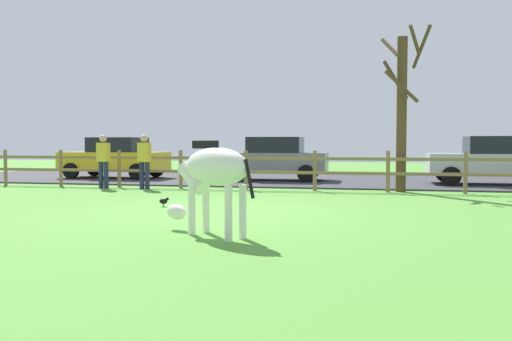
{
  "coord_description": "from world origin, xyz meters",
  "views": [
    {
      "loc": [
        3.03,
        -10.33,
        1.36
      ],
      "look_at": [
        0.59,
        0.56,
        0.8
      ],
      "focal_mm": 37.24,
      "sensor_mm": 36.0,
      "label": 1
    }
  ],
  "objects_px": {
    "bare_tree": "(402,107)",
    "visitor_right_of_tree": "(144,159)",
    "zebra": "(213,174)",
    "parked_car_silver": "(493,160)",
    "crow_on_grass": "(164,201)",
    "parked_car_grey": "(273,158)",
    "visitor_left_of_tree": "(103,159)",
    "parked_car_yellow": "(115,157)"
  },
  "relations": [
    {
      "from": "bare_tree",
      "to": "visitor_left_of_tree",
      "type": "xyz_separation_m",
      "value": [
        -8.86,
        -0.75,
        -1.49
      ]
    },
    {
      "from": "parked_car_grey",
      "to": "visitor_left_of_tree",
      "type": "height_order",
      "value": "visitor_left_of_tree"
    },
    {
      "from": "bare_tree",
      "to": "parked_car_grey",
      "type": "bearing_deg",
      "value": 142.85
    },
    {
      "from": "zebra",
      "to": "parked_car_silver",
      "type": "relative_size",
      "value": 0.43
    },
    {
      "from": "visitor_left_of_tree",
      "to": "crow_on_grass",
      "type": "bearing_deg",
      "value": -48.13
    },
    {
      "from": "crow_on_grass",
      "to": "parked_car_grey",
      "type": "relative_size",
      "value": 0.05
    },
    {
      "from": "parked_car_silver",
      "to": "visitor_right_of_tree",
      "type": "bearing_deg",
      "value": -161.29
    },
    {
      "from": "parked_car_grey",
      "to": "parked_car_silver",
      "type": "bearing_deg",
      "value": -3.53
    },
    {
      "from": "parked_car_yellow",
      "to": "visitor_right_of_tree",
      "type": "height_order",
      "value": "visitor_right_of_tree"
    },
    {
      "from": "parked_car_silver",
      "to": "visitor_left_of_tree",
      "type": "xyz_separation_m",
      "value": [
        -11.87,
        -3.6,
        0.06
      ]
    },
    {
      "from": "parked_car_grey",
      "to": "bare_tree",
      "type": "bearing_deg",
      "value": -37.15
    },
    {
      "from": "bare_tree",
      "to": "parked_car_grey",
      "type": "distance_m",
      "value": 5.69
    },
    {
      "from": "parked_car_yellow",
      "to": "crow_on_grass",
      "type": "bearing_deg",
      "value": -56.48
    },
    {
      "from": "bare_tree",
      "to": "visitor_right_of_tree",
      "type": "relative_size",
      "value": 2.82
    },
    {
      "from": "visitor_left_of_tree",
      "to": "visitor_right_of_tree",
      "type": "bearing_deg",
      "value": 1.41
    },
    {
      "from": "crow_on_grass",
      "to": "visitor_left_of_tree",
      "type": "xyz_separation_m",
      "value": [
        -3.67,
        4.1,
        0.78
      ]
    },
    {
      "from": "bare_tree",
      "to": "parked_car_yellow",
      "type": "distance_m",
      "value": 11.11
    },
    {
      "from": "visitor_left_of_tree",
      "to": "bare_tree",
      "type": "bearing_deg",
      "value": 4.85
    },
    {
      "from": "bare_tree",
      "to": "visitor_left_of_tree",
      "type": "bearing_deg",
      "value": -175.15
    },
    {
      "from": "crow_on_grass",
      "to": "parked_car_yellow",
      "type": "height_order",
      "value": "parked_car_yellow"
    },
    {
      "from": "crow_on_grass",
      "to": "parked_car_yellow",
      "type": "bearing_deg",
      "value": 123.52
    },
    {
      "from": "parked_car_grey",
      "to": "visitor_right_of_tree",
      "type": "relative_size",
      "value": 2.46
    },
    {
      "from": "parked_car_silver",
      "to": "crow_on_grass",
      "type": "bearing_deg",
      "value": -136.8
    },
    {
      "from": "visitor_right_of_tree",
      "to": "parked_car_grey",
      "type": "bearing_deg",
      "value": 51.81
    },
    {
      "from": "bare_tree",
      "to": "crow_on_grass",
      "type": "relative_size",
      "value": 21.49
    },
    {
      "from": "parked_car_yellow",
      "to": "visitor_left_of_tree",
      "type": "bearing_deg",
      "value": -67.21
    },
    {
      "from": "bare_tree",
      "to": "crow_on_grass",
      "type": "distance_m",
      "value": 7.46
    },
    {
      "from": "parked_car_yellow",
      "to": "parked_car_silver",
      "type": "bearing_deg",
      "value": -1.49
    },
    {
      "from": "zebra",
      "to": "crow_on_grass",
      "type": "height_order",
      "value": "zebra"
    },
    {
      "from": "crow_on_grass",
      "to": "parked_car_yellow",
      "type": "distance_m",
      "value": 9.68
    },
    {
      "from": "parked_car_silver",
      "to": "visitor_left_of_tree",
      "type": "bearing_deg",
      "value": -163.13
    },
    {
      "from": "bare_tree",
      "to": "visitor_right_of_tree",
      "type": "bearing_deg",
      "value": -174.54
    },
    {
      "from": "bare_tree",
      "to": "visitor_left_of_tree",
      "type": "relative_size",
      "value": 2.82
    },
    {
      "from": "zebra",
      "to": "parked_car_grey",
      "type": "xyz_separation_m",
      "value": [
        -1.3,
        11.42,
        -0.08
      ]
    },
    {
      "from": "zebra",
      "to": "visitor_left_of_tree",
      "type": "relative_size",
      "value": 1.05
    },
    {
      "from": "parked_car_yellow",
      "to": "parked_car_silver",
      "type": "relative_size",
      "value": 1.0
    },
    {
      "from": "parked_car_grey",
      "to": "visitor_left_of_tree",
      "type": "xyz_separation_m",
      "value": [
        -4.5,
        -4.06,
        0.06
      ]
    },
    {
      "from": "bare_tree",
      "to": "parked_car_silver",
      "type": "bearing_deg",
      "value": 43.45
    },
    {
      "from": "bare_tree",
      "to": "visitor_right_of_tree",
      "type": "xyz_separation_m",
      "value": [
        -7.53,
        -0.72,
        -1.49
      ]
    },
    {
      "from": "zebra",
      "to": "parked_car_grey",
      "type": "distance_m",
      "value": 11.5
    },
    {
      "from": "parked_car_yellow",
      "to": "parked_car_grey",
      "type": "bearing_deg",
      "value": 0.95
    },
    {
      "from": "zebra",
      "to": "visitor_right_of_tree",
      "type": "height_order",
      "value": "visitor_right_of_tree"
    }
  ]
}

